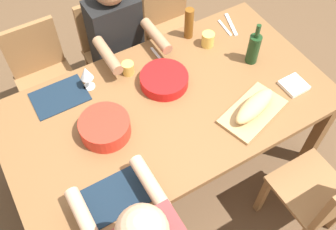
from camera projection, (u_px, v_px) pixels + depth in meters
The scene contains 22 objects.
ground_plane at pixel (168, 165), 2.84m from camera, with size 8.00×8.00×0.00m, color brown.
dining_table at pixel (168, 111), 2.30m from camera, with size 1.92×1.06×0.74m.
chair_far_left at pixel (44, 74), 2.73m from camera, with size 0.40×0.40×0.85m.
chair_near_right at pixel (324, 197), 2.18m from camera, with size 0.40×0.40×0.85m.
chair_far_right at pixel (171, 24), 3.04m from camera, with size 0.40×0.40×0.85m.
chair_far_center at pixel (111, 48), 2.89m from camera, with size 0.40×0.40×0.85m.
diner_far_center at pixel (119, 41), 2.62m from camera, with size 0.41×0.53×1.20m.
serving_bowl_salad at pixel (105, 127), 2.08m from camera, with size 0.28×0.28×0.10m.
serving_bowl_pasta at pixel (164, 79), 2.31m from camera, with size 0.29×0.29×0.07m.
cutting_board at pixel (253, 112), 2.20m from camera, with size 0.40×0.22×0.02m, color tan.
bread_loaf at pixel (254, 106), 2.15m from camera, with size 0.32×0.11×0.09m, color tan.
wine_bottle at pixel (254, 48), 2.36m from camera, with size 0.08×0.08×0.29m.
beer_bottle at pixel (189, 23), 2.50m from camera, with size 0.06×0.06×0.22m, color brown.
wine_glass at pixel (86, 74), 2.23m from camera, with size 0.08×0.08×0.17m.
placemat_far_left at pixel (60, 97), 2.27m from camera, with size 0.32×0.23×0.01m, color #142333.
placemat_near_left at pixel (114, 197), 1.90m from camera, with size 0.32×0.23×0.01m, color #142333.
cup_far_right at pixel (208, 39), 2.50m from camera, with size 0.08×0.08×0.10m, color gold.
fork_far_right at pixel (225, 28), 2.63m from camera, with size 0.02×0.17×0.01m, color silver.
cup_far_center at pixel (128, 68), 2.36m from camera, with size 0.07×0.07×0.08m, color gold.
fork_far_center at pixel (158, 56), 2.47m from camera, with size 0.02×0.17×0.01m, color silver.
carving_knife at pixel (231, 24), 2.65m from camera, with size 0.23×0.02×0.01m, color silver.
napkin_stack at pixel (294, 85), 2.31m from camera, with size 0.14×0.14×0.02m, color white.
Camera 1 is at (-0.70, -1.19, 2.51)m, focal length 40.98 mm.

